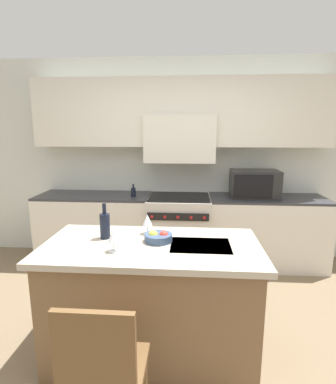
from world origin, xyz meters
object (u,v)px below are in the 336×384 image
wine_glass_far (147,221)px  oil_bottle_on_counter (133,192)px  wine_glass_near (114,236)px  fruit_bowl (158,237)px  microwave (254,184)px  wine_bottle (105,225)px  island_chair (102,370)px  range_stove (179,230)px

wine_glass_far → oil_bottle_on_counter: bearing=105.1°
wine_glass_near → fruit_bowl: wine_glass_near is taller
microwave → wine_bottle: (-1.48, -1.63, -0.06)m
island_chair → range_stove: bearing=83.1°
wine_bottle → fruit_bowl: 0.43m
range_stove → fruit_bowl: (-0.10, -1.65, 0.50)m
island_chair → oil_bottle_on_counter: size_ratio=5.78×
wine_glass_far → oil_bottle_on_counter: 1.48m
wine_bottle → wine_glass_far: size_ratio=1.73×
oil_bottle_on_counter → fruit_bowl: bearing=-72.8°
range_stove → wine_glass_far: wine_glass_far is taller
range_stove → microwave: bearing=1.1°
island_chair → fruit_bowl: fruit_bowl is taller
oil_bottle_on_counter → microwave: bearing=2.7°
wine_glass_near → wine_glass_far: size_ratio=1.00×
microwave → island_chair: microwave is taller
microwave → wine_bottle: microwave is taller
wine_glass_far → oil_bottle_on_counter: size_ratio=0.99×
range_stove → wine_glass_near: 1.99m
oil_bottle_on_counter → wine_glass_far: bearing=-74.9°
microwave → wine_glass_near: 2.31m
microwave → fruit_bowl: 1.97m
microwave → range_stove: bearing=-178.9°
wine_glass_far → fruit_bowl: bearing=-56.9°
fruit_bowl → wine_glass_far: bearing=123.1°
microwave → fruit_bowl: size_ratio=2.81×
wine_glass_near → oil_bottle_on_counter: (-0.20, 1.81, -0.06)m
range_stove → fruit_bowl: bearing=-93.4°
wine_bottle → wine_glass_far: bearing=21.4°
wine_bottle → range_stove: bearing=72.1°
wine_glass_far → range_stove: bearing=82.2°
oil_bottle_on_counter → island_chair: bearing=-83.3°
microwave → oil_bottle_on_counter: bearing=-177.3°
range_stove → oil_bottle_on_counter: 0.79m
microwave → wine_glass_far: size_ratio=3.67×
range_stove → microwave: microwave is taller
wine_bottle → wine_glass_near: size_ratio=1.73×
wine_bottle → wine_glass_near: bearing=-62.3°
range_stove → microwave: (0.96, 0.02, 0.63)m
island_chair → wine_glass_near: (-0.08, 0.64, 0.49)m
wine_bottle → oil_bottle_on_counter: (-0.07, 1.55, -0.06)m
island_chair → wine_bottle: size_ratio=3.39×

